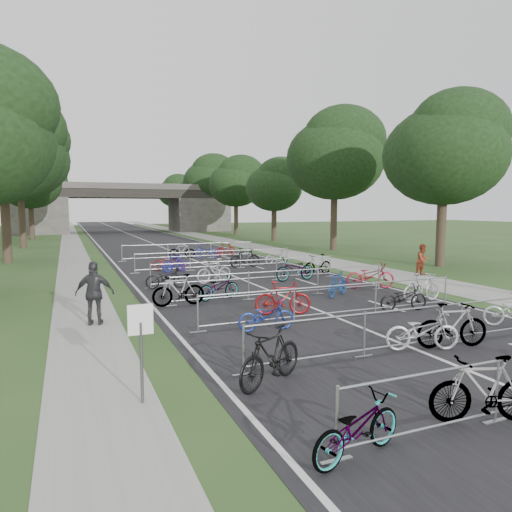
{
  "coord_description": "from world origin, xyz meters",
  "views": [
    {
      "loc": [
        -7.96,
        -5.13,
        3.53
      ],
      "look_at": [
        0.93,
        16.17,
        1.1
      ],
      "focal_mm": 32.0,
      "sensor_mm": 36.0,
      "label": 1
    }
  ],
  "objects_px": {
    "bike_1": "(485,390)",
    "pedestrian_c": "(95,294)",
    "overpass_bridge": "(123,208)",
    "bike_0": "(357,428)",
    "park_sign": "(141,335)",
    "pedestrian_b": "(423,260)"
  },
  "relations": [
    {
      "from": "overpass_bridge",
      "to": "pedestrian_c",
      "type": "height_order",
      "value": "overpass_bridge"
    },
    {
      "from": "bike_0",
      "to": "bike_1",
      "type": "bearing_deg",
      "value": -101.8
    },
    {
      "from": "bike_0",
      "to": "pedestrian_c",
      "type": "height_order",
      "value": "pedestrian_c"
    },
    {
      "from": "overpass_bridge",
      "to": "pedestrian_c",
      "type": "xyz_separation_m",
      "value": [
        -7.24,
        -55.78,
        -2.57
      ]
    },
    {
      "from": "bike_1",
      "to": "pedestrian_c",
      "type": "xyz_separation_m",
      "value": [
        -5.51,
        9.15,
        0.4
      ]
    },
    {
      "from": "overpass_bridge",
      "to": "pedestrian_b",
      "type": "relative_size",
      "value": 18.76
    },
    {
      "from": "park_sign",
      "to": "pedestrian_b",
      "type": "relative_size",
      "value": 1.1
    },
    {
      "from": "park_sign",
      "to": "bike_1",
      "type": "distance_m",
      "value": 5.9
    },
    {
      "from": "park_sign",
      "to": "bike_0",
      "type": "relative_size",
      "value": 1.06
    },
    {
      "from": "overpass_bridge",
      "to": "pedestrian_c",
      "type": "distance_m",
      "value": 56.31
    },
    {
      "from": "overpass_bridge",
      "to": "pedestrian_c",
      "type": "bearing_deg",
      "value": -97.39
    },
    {
      "from": "pedestrian_c",
      "to": "park_sign",
      "type": "bearing_deg",
      "value": 108.06
    },
    {
      "from": "park_sign",
      "to": "overpass_bridge",
      "type": "bearing_deg",
      "value": 83.74
    },
    {
      "from": "park_sign",
      "to": "bike_1",
      "type": "bearing_deg",
      "value": -30.03
    },
    {
      "from": "overpass_bridge",
      "to": "bike_0",
      "type": "xyz_separation_m",
      "value": [
        -4.3,
        -65.04,
        -3.08
      ]
    },
    {
      "from": "pedestrian_c",
      "to": "overpass_bridge",
      "type": "bearing_deg",
      "value": -83.37
    },
    {
      "from": "pedestrian_b",
      "to": "bike_1",
      "type": "bearing_deg",
      "value": -137.04
    },
    {
      "from": "overpass_bridge",
      "to": "park_sign",
      "type": "height_order",
      "value": "overpass_bridge"
    },
    {
      "from": "park_sign",
      "to": "bike_0",
      "type": "height_order",
      "value": "park_sign"
    },
    {
      "from": "park_sign",
      "to": "pedestrian_c",
      "type": "bearing_deg",
      "value": 94.04
    },
    {
      "from": "pedestrian_b",
      "to": "bike_0",
      "type": "bearing_deg",
      "value": -142.84
    },
    {
      "from": "bike_0",
      "to": "pedestrian_b",
      "type": "bearing_deg",
      "value": -59.49
    }
  ]
}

